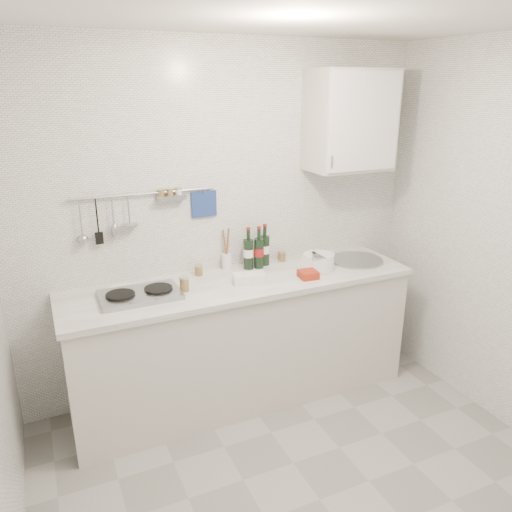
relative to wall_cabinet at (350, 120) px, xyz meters
The scene contains 16 objects.
floor 2.47m from the wall_cabinet, 126.42° to the right, with size 3.00×3.00×0.00m, color slate.
ceiling 1.61m from the wall_cabinet, 126.42° to the right, with size 3.00×3.00×0.00m, color silver.
back_wall 1.15m from the wall_cabinet, 168.67° to the left, with size 3.00×0.02×2.50m, color silver.
counter 1.76m from the wall_cabinet, behind, with size 2.44×0.64×0.96m.
wall_rail 1.59m from the wall_cabinet, behind, with size 0.98×0.09×0.34m.
wall_cabinet is the anchor object (origin of this frame).
plate_stack_hob 1.97m from the wall_cabinet, behind, with size 0.33×0.33×0.03m.
plate_stack_sink 1.04m from the wall_cabinet, 156.82° to the right, with size 0.29×0.28×0.11m.
wine_bottles 1.12m from the wall_cabinet, behind, with size 0.22×0.11×0.31m.
butter_dish 1.34m from the wall_cabinet, 167.96° to the right, with size 0.22×0.11×0.06m, color white.
strawberry_punnet 1.14m from the wall_cabinet, 149.65° to the right, with size 0.12×0.12×0.05m, color #BA3014.
utensil_crock 1.33m from the wall_cabinet, behind, with size 0.07×0.07×0.31m.
jar_a 1.51m from the wall_cabinet, behind, with size 0.06×0.06×0.08m.
jar_b 1.10m from the wall_cabinet, 165.70° to the left, with size 0.06×0.06×0.08m.
jar_c 1.04m from the wall_cabinet, behind, with size 0.07×0.07×0.07m.
jar_d 1.64m from the wall_cabinet, behind, with size 0.06×0.06×0.09m.
Camera 1 is at (-1.23, -1.84, 2.20)m, focal length 35.00 mm.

